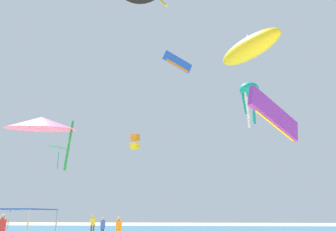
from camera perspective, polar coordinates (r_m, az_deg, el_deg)
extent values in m
cube|color=teal|center=(44.43, 1.97, -19.98)|extent=(110.00, 18.94, 0.03)
cylinder|color=#B2B2B7|center=(21.55, -27.36, -18.03)|extent=(0.07, 0.07, 2.16)
cylinder|color=#B2B2B7|center=(20.23, -19.90, -19.05)|extent=(0.07, 0.07, 2.16)
cube|color=blue|center=(19.38, -25.63, -15.22)|extent=(2.99, 3.35, 0.06)
cylinder|color=orange|center=(22.68, -9.00, -19.36)|extent=(0.42, 0.42, 0.70)
sphere|color=tan|center=(22.67, -8.94, -18.15)|extent=(0.26, 0.26, 0.26)
cylinder|color=brown|center=(34.10, -13.91, -19.60)|extent=(0.16, 0.16, 0.84)
cylinder|color=brown|center=(33.87, -13.49, -19.65)|extent=(0.16, 0.16, 0.84)
cylinder|color=yellow|center=(33.95, -13.60, -18.31)|extent=(0.44, 0.44, 0.73)
sphere|color=tan|center=(33.95, -13.54, -17.46)|extent=(0.27, 0.27, 0.27)
cylinder|color=red|center=(22.16, -28.13, -17.40)|extent=(0.46, 0.46, 0.76)
sphere|color=tan|center=(22.15, -27.94, -16.06)|extent=(0.28, 0.28, 0.28)
cylinder|color=blue|center=(27.56, -11.85, -18.97)|extent=(0.40, 0.40, 0.66)
sphere|color=tan|center=(27.55, -11.79, -18.03)|extent=(0.25, 0.25, 0.25)
cylinder|color=yellow|center=(31.97, -1.45, 20.37)|extent=(1.63, 2.34, 3.05)
cube|color=blue|center=(45.34, 1.72, 9.78)|extent=(4.30, 2.31, 2.82)
cube|color=orange|center=(45.06, 1.73, 9.08)|extent=(3.19, 1.78, 1.56)
ellipsoid|color=yellow|center=(34.02, 14.68, 11.85)|extent=(6.96, 7.93, 2.89)
cone|color=white|center=(34.62, 14.53, 13.61)|extent=(1.75, 1.71, 1.14)
ellipsoid|color=teal|center=(38.28, 14.62, 4.66)|extent=(2.65, 2.65, 1.64)
cylinder|color=teal|center=(37.68, 13.77, 2.09)|extent=(0.50, 0.30, 2.53)
cylinder|color=white|center=(36.98, 14.31, 1.88)|extent=(0.47, 0.50, 3.29)
cylinder|color=teal|center=(36.87, 15.43, 1.42)|extent=(0.38, 0.63, 4.04)
cylinder|color=white|center=(37.68, 15.87, 2.26)|extent=(0.50, 0.30, 2.53)
cylinder|color=teal|center=(38.12, 15.41, 1.39)|extent=(0.47, 0.50, 3.29)
cylinder|color=white|center=(38.00, 14.41, 0.77)|extent=(0.38, 0.63, 4.04)
cube|color=orange|center=(36.68, -6.02, -4.03)|extent=(1.07, 1.13, 0.84)
cube|color=yellow|center=(36.46, -6.07, -5.56)|extent=(1.07, 1.13, 0.84)
cube|color=green|center=(36.76, -19.27, -5.59)|extent=(2.29, 2.30, 0.37)
cylinder|color=teal|center=(36.51, -19.49, -7.83)|extent=(0.11, 0.11, 1.87)
cone|color=pink|center=(22.53, -22.11, -1.29)|extent=(5.02, 5.08, 1.54)
cylinder|color=green|center=(21.58, -17.68, -5.10)|extent=(0.27, 1.01, 3.51)
cube|color=purple|center=(21.05, 18.89, 0.17)|extent=(3.89, 3.66, 3.05)
cube|color=yellow|center=(20.87, 19.07, -1.58)|extent=(2.95, 2.67, 1.68)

